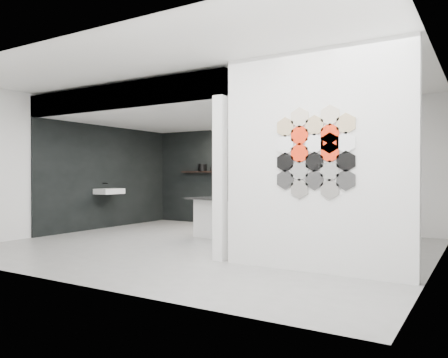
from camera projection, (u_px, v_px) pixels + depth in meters
floor at (210, 246)px, 7.51m from camera, size 7.00×6.00×0.01m
partition_panel at (315, 161)px, 5.49m from camera, size 2.45×0.15×2.80m
bay_clad_back at (232, 177)px, 10.71m from camera, size 4.40×0.04×2.35m
bay_clad_left at (109, 177)px, 10.15m from camera, size 0.04×4.00×2.35m
bulkhead at (184, 111)px, 9.02m from camera, size 4.40×4.00×0.40m
corner_column at (220, 178)px, 6.22m from camera, size 0.16×0.16×2.35m
fascia_beam at (116, 96)px, 7.37m from camera, size 4.40×0.16×0.40m
wall_basin at (109, 191)px, 9.87m from camera, size 0.40×0.60×0.12m
display_shelf at (233, 172)px, 10.57m from camera, size 3.00×0.15×0.04m
kitchen_island at (226, 218)px, 8.35m from camera, size 1.56×0.89×1.19m
stockpot at (203, 167)px, 11.03m from camera, size 0.27×0.27×0.18m
kettle at (259, 167)px, 10.20m from camera, size 0.25×0.25×0.18m
glass_bowl at (284, 168)px, 9.87m from camera, size 0.20×0.20×0.11m
glass_vase at (284, 167)px, 9.87m from camera, size 0.12×0.12×0.15m
bottle_dark at (229, 168)px, 10.63m from camera, size 0.07×0.07×0.16m
utensil_cup at (212, 169)px, 10.89m from camera, size 0.09×0.09×0.10m
hex_tile_cluster at (315, 152)px, 5.40m from camera, size 1.04×0.02×1.16m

